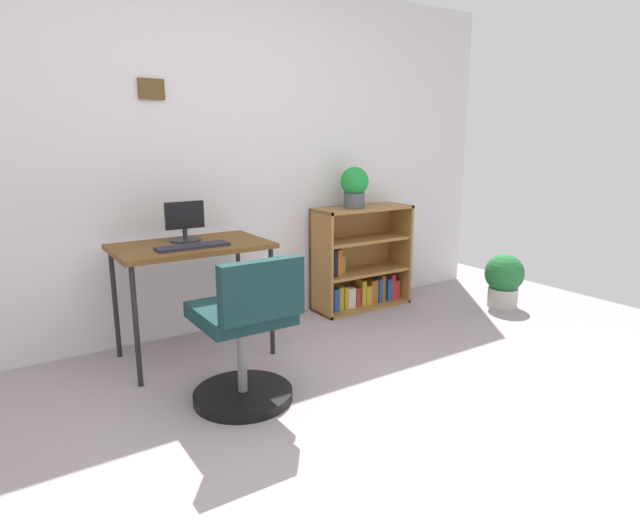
{
  "coord_description": "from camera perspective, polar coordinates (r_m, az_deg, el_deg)",
  "views": [
    {
      "loc": [
        -1.27,
        -1.36,
        1.34
      ],
      "look_at": [
        0.55,
        1.41,
        0.58
      ],
      "focal_mm": 29.71,
      "sensor_mm": 36.0,
      "label": 1
    }
  ],
  "objects": [
    {
      "name": "ground_plane",
      "position": [
        2.29,
        8.68,
        -23.08
      ],
      "size": [
        6.24,
        6.24,
        0.0
      ],
      "primitive_type": "plane",
      "color": "gray"
    },
    {
      "name": "wall_back",
      "position": [
        3.73,
        -13.57,
        10.54
      ],
      "size": [
        5.2,
        0.12,
        2.42
      ],
      "color": "silver",
      "rests_on": "ground_plane"
    },
    {
      "name": "desk",
      "position": [
        3.31,
        -13.69,
        0.61
      ],
      "size": [
        0.91,
        0.57,
        0.72
      ],
      "color": "brown",
      "rests_on": "ground_plane"
    },
    {
      "name": "monitor",
      "position": [
        3.37,
        -14.35,
        3.86
      ],
      "size": [
        0.24,
        0.19,
        0.25
      ],
      "color": "#262628",
      "rests_on": "desk"
    },
    {
      "name": "keyboard",
      "position": [
        3.17,
        -13.54,
        1.44
      ],
      "size": [
        0.42,
        0.12,
        0.02
      ],
      "primitive_type": "cube",
      "color": "#242530",
      "rests_on": "desk"
    },
    {
      "name": "office_chair",
      "position": [
        2.72,
        -8.01,
        -8.51
      ],
      "size": [
        0.52,
        0.55,
        0.8
      ],
      "color": "black",
      "rests_on": "ground_plane"
    },
    {
      "name": "bookshelf_low",
      "position": [
        4.28,
        4.13,
        -0.42
      ],
      "size": [
        0.81,
        0.3,
        0.82
      ],
      "color": "olive",
      "rests_on": "ground_plane"
    },
    {
      "name": "potted_plant_on_shelf",
      "position": [
        4.09,
        3.73,
        8.0
      ],
      "size": [
        0.22,
        0.22,
        0.31
      ],
      "color": "#474C51",
      "rests_on": "bookshelf_low"
    },
    {
      "name": "potted_plant_floor",
      "position": [
        4.54,
        19.2,
        -1.9
      ],
      "size": [
        0.31,
        0.31,
        0.44
      ],
      "color": "#B7B2A8",
      "rests_on": "ground_plane"
    }
  ]
}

